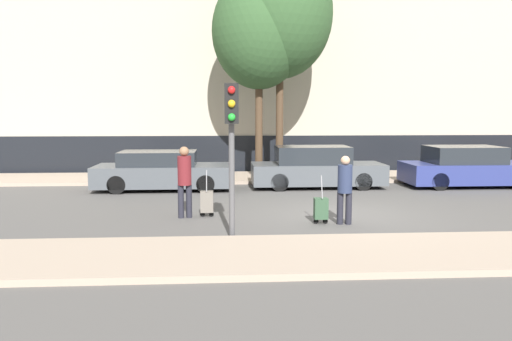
{
  "coord_description": "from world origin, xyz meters",
  "views": [
    {
      "loc": [
        -2.97,
        -12.51,
        2.65
      ],
      "look_at": [
        -2.06,
        1.8,
        0.95
      ],
      "focal_mm": 35.0,
      "sensor_mm": 36.0,
      "label": 1
    }
  ],
  "objects_px": {
    "traffic_light": "(232,129)",
    "bare_tree_near_crossing": "(259,32)",
    "trolley_right": "(321,209)",
    "parked_car_0": "(163,171)",
    "parked_car_1": "(316,168)",
    "pedestrian_right": "(345,186)",
    "parked_car_2": "(467,168)",
    "bare_tree_down_street": "(280,14)",
    "trolley_left": "(207,202)",
    "pedestrian_left": "(185,177)"
  },
  "relations": [
    {
      "from": "traffic_light",
      "to": "bare_tree_near_crossing",
      "type": "distance_m",
      "value": 9.38
    },
    {
      "from": "trolley_right",
      "to": "parked_car_0",
      "type": "bearing_deg",
      "value": 128.55
    },
    {
      "from": "parked_car_1",
      "to": "pedestrian_right",
      "type": "relative_size",
      "value": 2.82
    },
    {
      "from": "parked_car_0",
      "to": "pedestrian_right",
      "type": "height_order",
      "value": "pedestrian_right"
    },
    {
      "from": "parked_car_2",
      "to": "bare_tree_down_street",
      "type": "height_order",
      "value": "bare_tree_down_street"
    },
    {
      "from": "trolley_left",
      "to": "bare_tree_near_crossing",
      "type": "xyz_separation_m",
      "value": [
        1.76,
        6.39,
        5.19
      ]
    },
    {
      "from": "pedestrian_left",
      "to": "trolley_right",
      "type": "height_order",
      "value": "pedestrian_left"
    },
    {
      "from": "parked_car_0",
      "to": "trolley_left",
      "type": "relative_size",
      "value": 3.86
    },
    {
      "from": "pedestrian_left",
      "to": "trolley_left",
      "type": "bearing_deg",
      "value": 179.94
    },
    {
      "from": "trolley_left",
      "to": "bare_tree_down_street",
      "type": "distance_m",
      "value": 9.14
    },
    {
      "from": "bare_tree_near_crossing",
      "to": "bare_tree_down_street",
      "type": "xyz_separation_m",
      "value": [
        0.8,
        0.14,
        0.66
      ]
    },
    {
      "from": "parked_car_0",
      "to": "parked_car_2",
      "type": "bearing_deg",
      "value": 0.51
    },
    {
      "from": "parked_car_0",
      "to": "trolley_left",
      "type": "bearing_deg",
      "value": -69.95
    },
    {
      "from": "pedestrian_right",
      "to": "parked_car_0",
      "type": "bearing_deg",
      "value": 139.01
    },
    {
      "from": "parked_car_0",
      "to": "trolley_right",
      "type": "bearing_deg",
      "value": -51.45
    },
    {
      "from": "parked_car_2",
      "to": "bare_tree_down_street",
      "type": "bearing_deg",
      "value": 163.4
    },
    {
      "from": "pedestrian_right",
      "to": "bare_tree_near_crossing",
      "type": "height_order",
      "value": "bare_tree_near_crossing"
    },
    {
      "from": "pedestrian_left",
      "to": "bare_tree_near_crossing",
      "type": "relative_size",
      "value": 0.24
    },
    {
      "from": "parked_car_2",
      "to": "traffic_light",
      "type": "xyz_separation_m",
      "value": [
        -8.44,
        -6.92,
        1.63
      ]
    },
    {
      "from": "traffic_light",
      "to": "parked_car_2",
      "type": "bearing_deg",
      "value": 39.38
    },
    {
      "from": "trolley_right",
      "to": "traffic_light",
      "type": "distance_m",
      "value": 3.17
    },
    {
      "from": "parked_car_2",
      "to": "pedestrian_left",
      "type": "relative_size",
      "value": 2.5
    },
    {
      "from": "pedestrian_left",
      "to": "trolley_right",
      "type": "bearing_deg",
      "value": 155.97
    },
    {
      "from": "bare_tree_down_street",
      "to": "traffic_light",
      "type": "bearing_deg",
      "value": -102.5
    },
    {
      "from": "trolley_left",
      "to": "trolley_right",
      "type": "bearing_deg",
      "value": -19.66
    },
    {
      "from": "parked_car_1",
      "to": "bare_tree_near_crossing",
      "type": "xyz_separation_m",
      "value": [
        -1.88,
        1.71,
        4.91
      ]
    },
    {
      "from": "bare_tree_near_crossing",
      "to": "pedestrian_left",
      "type": "bearing_deg",
      "value": -109.6
    },
    {
      "from": "pedestrian_left",
      "to": "bare_tree_near_crossing",
      "type": "bearing_deg",
      "value": -118.41
    },
    {
      "from": "parked_car_0",
      "to": "traffic_light",
      "type": "relative_size",
      "value": 1.44
    },
    {
      "from": "parked_car_0",
      "to": "bare_tree_down_street",
      "type": "height_order",
      "value": "bare_tree_down_street"
    },
    {
      "from": "bare_tree_down_street",
      "to": "bare_tree_near_crossing",
      "type": "bearing_deg",
      "value": -169.98
    },
    {
      "from": "trolley_right",
      "to": "traffic_light",
      "type": "height_order",
      "value": "traffic_light"
    },
    {
      "from": "trolley_left",
      "to": "parked_car_1",
      "type": "bearing_deg",
      "value": 52.13
    },
    {
      "from": "trolley_right",
      "to": "parked_car_1",
      "type": "bearing_deg",
      "value": 80.73
    },
    {
      "from": "parked_car_2",
      "to": "pedestrian_left",
      "type": "xyz_separation_m",
      "value": [
        -9.58,
        -4.69,
        0.36
      ]
    },
    {
      "from": "parked_car_2",
      "to": "traffic_light",
      "type": "bearing_deg",
      "value": -140.62
    },
    {
      "from": "trolley_right",
      "to": "traffic_light",
      "type": "relative_size",
      "value": 0.36
    },
    {
      "from": "pedestrian_left",
      "to": "traffic_light",
      "type": "bearing_deg",
      "value": 108.28
    },
    {
      "from": "parked_car_1",
      "to": "bare_tree_near_crossing",
      "type": "bearing_deg",
      "value": 137.85
    },
    {
      "from": "parked_car_2",
      "to": "trolley_left",
      "type": "distance_m",
      "value": 10.15
    },
    {
      "from": "parked_car_0",
      "to": "trolley_right",
      "type": "distance_m",
      "value": 7.02
    },
    {
      "from": "parked_car_1",
      "to": "parked_car_0",
      "type": "bearing_deg",
      "value": -178.07
    },
    {
      "from": "pedestrian_left",
      "to": "trolley_left",
      "type": "height_order",
      "value": "pedestrian_left"
    },
    {
      "from": "traffic_light",
      "to": "bare_tree_near_crossing",
      "type": "bearing_deg",
      "value": 82.39
    },
    {
      "from": "parked_car_0",
      "to": "bare_tree_down_street",
      "type": "xyz_separation_m",
      "value": [
        4.21,
        2.02,
        5.61
      ]
    },
    {
      "from": "pedestrian_left",
      "to": "bare_tree_near_crossing",
      "type": "xyz_separation_m",
      "value": [
        2.31,
        6.48,
        4.56
      ]
    },
    {
      "from": "trolley_right",
      "to": "bare_tree_down_street",
      "type": "relative_size",
      "value": 0.14
    },
    {
      "from": "pedestrian_right",
      "to": "bare_tree_down_street",
      "type": "relative_size",
      "value": 0.19
    },
    {
      "from": "pedestrian_right",
      "to": "trolley_left",
      "type": "bearing_deg",
      "value": 169.79
    },
    {
      "from": "parked_car_1",
      "to": "trolley_left",
      "type": "relative_size",
      "value": 3.84
    }
  ]
}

